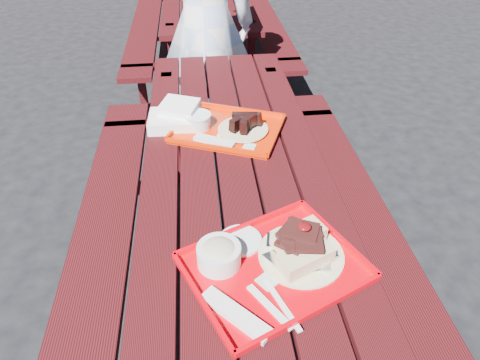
{
  "coord_description": "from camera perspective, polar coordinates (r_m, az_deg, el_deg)",
  "views": [
    {
      "loc": [
        -0.13,
        -1.35,
        1.76
      ],
      "look_at": [
        0.0,
        -0.15,
        0.82
      ],
      "focal_mm": 32.0,
      "sensor_mm": 36.0,
      "label": 1
    }
  ],
  "objects": [
    {
      "name": "picnic_table_far",
      "position": [
        4.33,
        -4.56,
        21.57
      ],
      "size": [
        1.41,
        2.4,
        0.75
      ],
      "color": "#420C0F",
      "rests_on": "ground"
    },
    {
      "name": "far_tray",
      "position": [
        1.93,
        -1.93,
        7.04
      ],
      "size": [
        0.56,
        0.5,
        0.08
      ],
      "color": "red",
      "rests_on": "picnic_table_near"
    },
    {
      "name": "white_cloth",
      "position": [
        1.99,
        -8.41,
        8.33
      ],
      "size": [
        0.25,
        0.22,
        0.1
      ],
      "color": "white",
      "rests_on": "picnic_table_near"
    },
    {
      "name": "person",
      "position": [
        2.93,
        -4.66,
        20.14
      ],
      "size": [
        0.68,
        0.49,
        1.75
      ],
      "primitive_type": "imported",
      "rotation": [
        0.0,
        0.0,
        3.03
      ],
      "color": "#B9D2FF",
      "rests_on": "ground"
    },
    {
      "name": "near_tray",
      "position": [
        1.31,
        4.01,
        -10.22
      ],
      "size": [
        0.61,
        0.55,
        0.16
      ],
      "color": "red",
      "rests_on": "picnic_table_near"
    },
    {
      "name": "ground",
      "position": [
        2.22,
        -0.43,
        -14.51
      ],
      "size": [
        60.0,
        60.0,
        0.0
      ],
      "primitive_type": "plane",
      "color": "black",
      "rests_on": "ground"
    },
    {
      "name": "picnic_table_near",
      "position": [
        1.81,
        -0.52,
        -3.61
      ],
      "size": [
        1.41,
        2.4,
        0.75
      ],
      "color": "#420C0F",
      "rests_on": "ground"
    }
  ]
}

